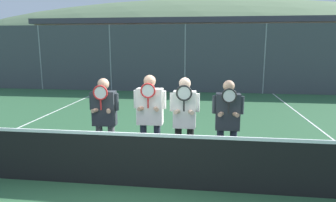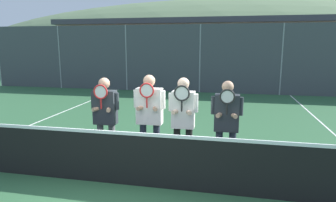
# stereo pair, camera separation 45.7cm
# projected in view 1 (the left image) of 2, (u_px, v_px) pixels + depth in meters

# --- Properties ---
(ground_plane) EXTENTS (120.00, 120.00, 0.00)m
(ground_plane) POSITION_uv_depth(u_px,v_px,m) (141.00, 187.00, 5.12)
(ground_plane) COLOR #2D5B38
(hill_distant) EXTENTS (106.29, 59.05, 20.67)m
(hill_distant) POSITION_uv_depth(u_px,v_px,m) (201.00, 56.00, 60.48)
(hill_distant) COLOR #5B7551
(hill_distant) RESTS_ON ground_plane
(clubhouse_building) EXTENTS (23.90, 5.50, 4.12)m
(clubhouse_building) POSITION_uv_depth(u_px,v_px,m) (202.00, 48.00, 22.22)
(clubhouse_building) COLOR tan
(clubhouse_building) RESTS_ON ground_plane
(fence_back) EXTENTS (23.05, 0.06, 3.34)m
(fence_back) POSITION_uv_depth(u_px,v_px,m) (185.00, 59.00, 14.85)
(fence_back) COLOR gray
(fence_back) RESTS_ON ground_plane
(tennis_net) EXTENTS (11.61, 0.09, 1.05)m
(tennis_net) POSITION_uv_depth(u_px,v_px,m) (140.00, 159.00, 5.02)
(tennis_net) COLOR gray
(tennis_net) RESTS_ON ground_plane
(court_line_left_sideline) EXTENTS (0.05, 16.00, 0.01)m
(court_line_left_sideline) POSITION_uv_depth(u_px,v_px,m) (16.00, 129.00, 8.58)
(court_line_left_sideline) COLOR white
(court_line_left_sideline) RESTS_ON ground_plane
(court_line_right_sideline) EXTENTS (0.05, 16.00, 0.01)m
(court_line_right_sideline) POSITION_uv_depth(u_px,v_px,m) (335.00, 141.00, 7.50)
(court_line_right_sideline) COLOR white
(court_line_right_sideline) RESTS_ON ground_plane
(player_leftmost) EXTENTS (0.58, 0.34, 1.76)m
(player_leftmost) POSITION_uv_depth(u_px,v_px,m) (104.00, 115.00, 5.78)
(player_leftmost) COLOR #56565B
(player_leftmost) RESTS_ON ground_plane
(player_center_left) EXTENTS (0.63, 0.34, 1.83)m
(player_center_left) POSITION_uv_depth(u_px,v_px,m) (150.00, 113.00, 5.74)
(player_center_left) COLOR #232838
(player_center_left) RESTS_ON ground_plane
(player_center_right) EXTENTS (0.55, 0.34, 1.80)m
(player_center_right) POSITION_uv_depth(u_px,v_px,m) (184.00, 117.00, 5.56)
(player_center_right) COLOR black
(player_center_right) RESTS_ON ground_plane
(player_rightmost) EXTENTS (0.57, 0.34, 1.76)m
(player_rightmost) POSITION_uv_depth(u_px,v_px,m) (228.00, 119.00, 5.49)
(player_rightmost) COLOR #232838
(player_rightmost) RESTS_ON ground_plane
(car_far_left) EXTENTS (4.60, 2.09, 1.85)m
(car_far_left) POSITION_uv_depth(u_px,v_px,m) (69.00, 67.00, 18.90)
(car_far_left) COLOR maroon
(car_far_left) RESTS_ON ground_plane
(car_left_of_center) EXTENTS (4.49, 1.95, 1.77)m
(car_left_of_center) POSITION_uv_depth(u_px,v_px,m) (154.00, 69.00, 18.29)
(car_left_of_center) COLOR #285638
(car_left_of_center) RESTS_ON ground_plane
(car_center) EXTENTS (4.45, 2.03, 1.66)m
(car_center) POSITION_uv_depth(u_px,v_px,m) (243.00, 70.00, 17.59)
(car_center) COLOR silver
(car_center) RESTS_ON ground_plane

